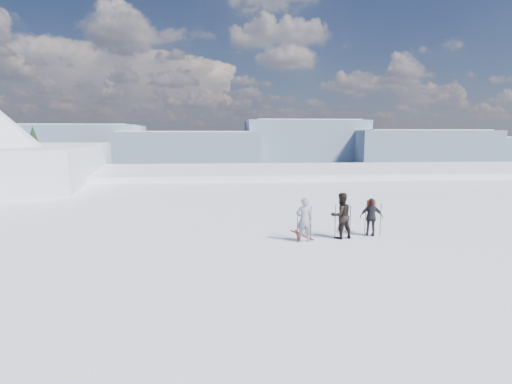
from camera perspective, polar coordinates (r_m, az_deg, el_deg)
The scene contains 8 objects.
lake_basin at distance 43.19m, azimuth 0.09°, elevation -5.90°, with size 820.00×820.00×71.62m.
far_mountain_range at distance 467.86m, azimuth -1.24°, elevation 6.65°, with size 770.00×110.00×53.00m.
skier_grey at distance 14.81m, azimuth 6.88°, elevation -3.95°, with size 0.60×0.40×1.65m, color gray.
skier_dark at distance 15.51m, azimuth 12.05°, elevation -3.32°, with size 0.85×0.67×1.76m, color black.
skier_pack at distance 16.18m, azimuth 16.15°, elevation -3.48°, with size 0.87×0.36×1.49m, color black.
backpack at distance 16.27m, azimuth 16.19°, elevation 0.08°, with size 0.32×0.18×0.47m, color red.
ski_poles at distance 15.43m, azimuth 12.00°, elevation -4.29°, with size 3.41×0.61×1.36m.
skis_loose at distance 15.88m, azimuth 6.28°, elevation -6.12°, with size 0.64×1.70×0.03m.
Camera 1 is at (-3.97, -11.73, 3.88)m, focal length 28.00 mm.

